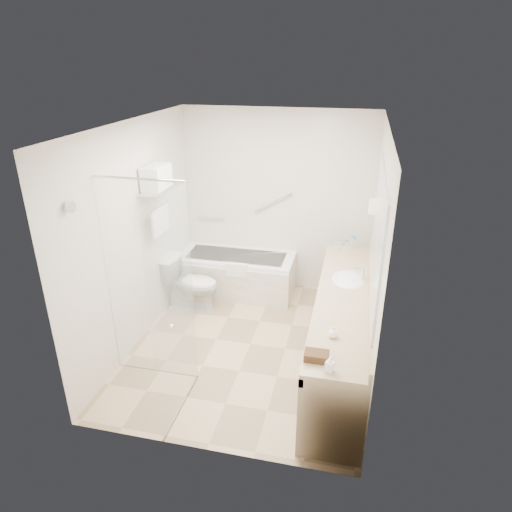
% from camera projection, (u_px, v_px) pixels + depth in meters
% --- Properties ---
extents(floor, '(3.20, 3.20, 0.00)m').
position_uv_depth(floor, '(250.00, 344.00, 5.34)').
color(floor, tan).
rests_on(floor, ground).
extents(ceiling, '(2.60, 3.20, 0.10)m').
position_uv_depth(ceiling, '(249.00, 124.00, 4.33)').
color(ceiling, white).
rests_on(ceiling, wall_back).
extents(wall_back, '(2.60, 0.10, 2.50)m').
position_uv_depth(wall_back, '(277.00, 202.00, 6.26)').
color(wall_back, beige).
rests_on(wall_back, ground).
extents(wall_front, '(2.60, 0.10, 2.50)m').
position_uv_depth(wall_front, '(199.00, 326.00, 3.41)').
color(wall_front, beige).
rests_on(wall_front, ground).
extents(wall_left, '(0.10, 3.20, 2.50)m').
position_uv_depth(wall_left, '(137.00, 236.00, 5.10)').
color(wall_left, beige).
rests_on(wall_left, ground).
extents(wall_right, '(0.10, 3.20, 2.50)m').
position_uv_depth(wall_right, '(375.00, 257.00, 4.57)').
color(wall_right, beige).
rests_on(wall_right, ground).
extents(bathtub, '(1.60, 0.73, 0.59)m').
position_uv_depth(bathtub, '(236.00, 273.00, 6.44)').
color(bathtub, white).
rests_on(bathtub, floor).
extents(grab_bar_short, '(0.40, 0.03, 0.03)m').
position_uv_depth(grab_bar_short, '(211.00, 218.00, 6.54)').
color(grab_bar_short, silver).
rests_on(grab_bar_short, wall_back).
extents(grab_bar_long, '(0.53, 0.03, 0.33)m').
position_uv_depth(grab_bar_long, '(273.00, 203.00, 6.24)').
color(grab_bar_long, silver).
rests_on(grab_bar_long, wall_back).
extents(shower_enclosure, '(0.96, 0.91, 2.11)m').
position_uv_depth(shower_enclosure, '(160.00, 296.00, 4.22)').
color(shower_enclosure, silver).
rests_on(shower_enclosure, floor).
extents(towel_shelf, '(0.24, 0.55, 0.81)m').
position_uv_depth(towel_shelf, '(157.00, 184.00, 5.18)').
color(towel_shelf, silver).
rests_on(towel_shelf, wall_left).
extents(vanity_counter, '(0.55, 2.70, 0.95)m').
position_uv_depth(vanity_counter, '(342.00, 314.00, 4.74)').
color(vanity_counter, tan).
rests_on(vanity_counter, floor).
extents(sink, '(0.40, 0.52, 0.14)m').
position_uv_depth(sink, '(348.00, 281.00, 5.02)').
color(sink, white).
rests_on(sink, vanity_counter).
extents(faucet, '(0.03, 0.03, 0.14)m').
position_uv_depth(faucet, '(363.00, 274.00, 4.94)').
color(faucet, silver).
rests_on(faucet, vanity_counter).
extents(mirror, '(0.02, 2.00, 1.20)m').
position_uv_depth(mirror, '(378.00, 234.00, 4.32)').
color(mirror, '#A9ADB5').
rests_on(mirror, wall_right).
extents(hairdryer_unit, '(0.08, 0.10, 0.18)m').
position_uv_depth(hairdryer_unit, '(372.00, 206.00, 5.44)').
color(hairdryer_unit, white).
rests_on(hairdryer_unit, wall_right).
extents(toilet, '(0.75, 0.45, 0.71)m').
position_uv_depth(toilet, '(191.00, 284.00, 5.97)').
color(toilet, white).
rests_on(toilet, floor).
extents(amenity_basket, '(0.20, 0.13, 0.07)m').
position_uv_depth(amenity_basket, '(317.00, 356.00, 3.68)').
color(amenity_basket, '#472F19').
rests_on(amenity_basket, vanity_counter).
extents(soap_bottle_a, '(0.11, 0.15, 0.06)m').
position_uv_depth(soap_bottle_a, '(329.00, 368.00, 3.54)').
color(soap_bottle_a, white).
rests_on(soap_bottle_a, vanity_counter).
extents(soap_bottle_b, '(0.13, 0.14, 0.09)m').
position_uv_depth(soap_bottle_b, '(333.00, 333.00, 3.96)').
color(soap_bottle_b, white).
rests_on(soap_bottle_b, vanity_counter).
extents(water_bottle_left, '(0.05, 0.05, 0.17)m').
position_uv_depth(water_bottle_left, '(355.00, 244.00, 5.73)').
color(water_bottle_left, silver).
rests_on(water_bottle_left, vanity_counter).
extents(water_bottle_mid, '(0.06, 0.06, 0.20)m').
position_uv_depth(water_bottle_mid, '(346.00, 248.00, 5.58)').
color(water_bottle_mid, silver).
rests_on(water_bottle_mid, vanity_counter).
extents(water_bottle_right, '(0.06, 0.06, 0.19)m').
position_uv_depth(water_bottle_right, '(352.00, 243.00, 5.73)').
color(water_bottle_right, silver).
rests_on(water_bottle_right, vanity_counter).
extents(drinking_glass_near, '(0.08, 0.08, 0.09)m').
position_uv_depth(drinking_glass_near, '(336.00, 277.00, 4.95)').
color(drinking_glass_near, silver).
rests_on(drinking_glass_near, vanity_counter).
extents(drinking_glass_far, '(0.08, 0.08, 0.10)m').
position_uv_depth(drinking_glass_far, '(338.00, 246.00, 5.73)').
color(drinking_glass_far, silver).
rests_on(drinking_glass_far, vanity_counter).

